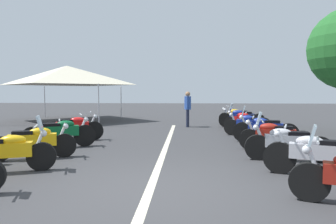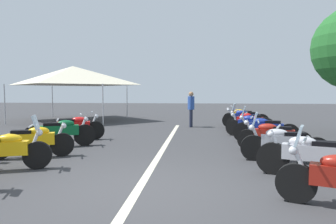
% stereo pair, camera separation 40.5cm
% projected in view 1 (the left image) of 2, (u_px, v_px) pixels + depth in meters
% --- Properties ---
extents(ground_plane, '(80.00, 80.00, 0.00)m').
position_uv_depth(ground_plane, '(150.00, 189.00, 5.36)').
color(ground_plane, '#38383A').
extents(lane_centre_stripe, '(14.42, 0.16, 0.01)m').
position_uv_depth(lane_centre_stripe, '(163.00, 154.00, 8.37)').
color(lane_centre_stripe, beige).
rests_on(lane_centre_stripe, ground_plane).
extents(motorcycle_left_row_1, '(0.92, 2.01, 1.20)m').
position_uv_depth(motorcycle_left_row_1, '(6.00, 151.00, 6.42)').
color(motorcycle_left_row_1, black).
rests_on(motorcycle_left_row_1, ground_plane).
extents(motorcycle_left_row_2, '(1.02, 2.01, 0.99)m').
position_uv_depth(motorcycle_left_row_2, '(33.00, 141.00, 7.73)').
color(motorcycle_left_row_2, black).
rests_on(motorcycle_left_row_2, ground_plane).
extents(motorcycle_left_row_3, '(1.07, 2.03, 1.02)m').
position_uv_depth(motorcycle_left_row_3, '(60.00, 132.00, 9.30)').
color(motorcycle_left_row_3, black).
rests_on(motorcycle_left_row_3, ground_plane).
extents(motorcycle_left_row_4, '(0.88, 2.05, 1.01)m').
position_uv_depth(motorcycle_left_row_4, '(73.00, 127.00, 10.63)').
color(motorcycle_left_row_4, black).
rests_on(motorcycle_left_row_4, ground_plane).
extents(motorcycle_right_row_1, '(0.96, 2.07, 1.01)m').
position_uv_depth(motorcycle_right_row_1, '(318.00, 154.00, 6.10)').
color(motorcycle_right_row_1, black).
rests_on(motorcycle_right_row_1, ground_plane).
extents(motorcycle_right_row_2, '(0.74, 2.07, 1.21)m').
position_uv_depth(motorcycle_right_row_2, '(287.00, 142.00, 7.49)').
color(motorcycle_right_row_2, black).
rests_on(motorcycle_right_row_2, ground_plane).
extents(motorcycle_right_row_3, '(0.84, 2.02, 0.98)m').
position_uv_depth(motorcycle_right_row_3, '(275.00, 135.00, 8.82)').
color(motorcycle_right_row_3, black).
rests_on(motorcycle_right_row_3, ground_plane).
extents(motorcycle_right_row_4, '(0.83, 2.11, 1.22)m').
position_uv_depth(motorcycle_right_row_4, '(264.00, 128.00, 10.27)').
color(motorcycle_right_row_4, black).
rests_on(motorcycle_right_row_4, ground_plane).
extents(motorcycle_right_row_5, '(0.98, 2.07, 0.99)m').
position_uv_depth(motorcycle_right_row_5, '(252.00, 125.00, 11.70)').
color(motorcycle_right_row_5, black).
rests_on(motorcycle_right_row_5, ground_plane).
extents(motorcycle_right_row_6, '(0.96, 1.95, 1.19)m').
position_uv_depth(motorcycle_right_row_6, '(246.00, 121.00, 13.19)').
color(motorcycle_right_row_6, black).
rests_on(motorcycle_right_row_6, ground_plane).
extents(motorcycle_right_row_7, '(0.81, 2.14, 1.02)m').
position_uv_depth(motorcycle_right_row_7, '(241.00, 118.00, 14.49)').
color(motorcycle_right_row_7, black).
rests_on(motorcycle_right_row_7, ground_plane).
extents(motorcycle_right_row_8, '(0.85, 1.95, 0.98)m').
position_uv_depth(motorcycle_right_row_8, '(237.00, 116.00, 16.01)').
color(motorcycle_right_row_8, black).
rests_on(motorcycle_right_row_8, ground_plane).
extents(bystander_0, '(0.53, 0.32, 1.71)m').
position_uv_depth(bystander_0, '(188.00, 106.00, 14.78)').
color(bystander_0, '#1E2338').
rests_on(bystander_0, ground_plane).
extents(event_tent, '(5.75, 5.75, 3.20)m').
position_uv_depth(event_tent, '(67.00, 75.00, 17.69)').
color(event_tent, beige).
rests_on(event_tent, ground_plane).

